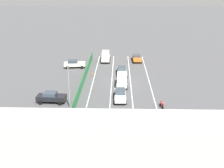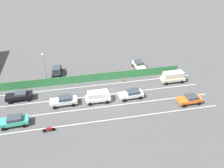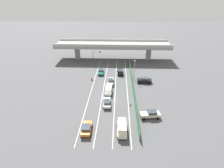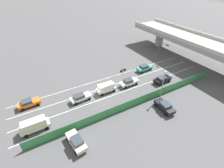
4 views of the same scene
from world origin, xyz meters
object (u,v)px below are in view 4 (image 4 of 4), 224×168
object	(u,v)px
car_taxi_orange	(29,103)
traffic_cone	(93,116)
car_hatchback_white	(129,82)
parked_sedan_cream	(76,141)
car_van_white	(106,88)
parked_sedan_dark	(165,106)
street_lamp	(163,82)
traffic_light	(163,48)
car_sedan_black	(162,79)
car_taxi_teal	(144,68)
car_van_cream	(34,125)
car_sedan_white	(80,97)
motorcycle	(123,70)

from	to	relation	value
car_taxi_orange	traffic_cone	bearing A→B (deg)	46.44
car_hatchback_white	parked_sedan_cream	xyz separation A→B (m)	(9.74, -16.62, 0.02)
car_van_white	parked_sedan_dark	size ratio (longest dim) A/B	0.98
parked_sedan_cream	street_lamp	world-z (taller)	street_lamp
traffic_light	traffic_cone	distance (m)	31.03
car_van_white	street_lamp	size ratio (longest dim) A/B	0.66
car_hatchback_white	traffic_cone	world-z (taller)	car_hatchback_white
car_sedan_black	parked_sedan_dark	size ratio (longest dim) A/B	1.04
parked_sedan_dark	car_taxi_teal	bearing A→B (deg)	155.52
car_van_cream	traffic_light	distance (m)	39.44
car_van_cream	traffic_light	world-z (taller)	traffic_light
car_taxi_orange	traffic_cone	xyz separation A→B (m)	(9.36, 9.85, -0.55)
car_hatchback_white	car_taxi_teal	bearing A→B (deg)	115.66
car_sedan_black	street_lamp	xyz separation A→B (m)	(4.35, -4.69, 3.22)
car_van_white	car_taxi_orange	bearing A→B (deg)	-102.57
parked_sedan_cream	parked_sedan_dark	size ratio (longest dim) A/B	1.02
traffic_cone	car_van_cream	bearing A→B (deg)	-102.87
parked_sedan_dark	car_hatchback_white	bearing A→B (deg)	-173.34
traffic_light	car_hatchback_white	bearing A→B (deg)	-68.46
car_sedan_white	car_van_white	xyz separation A→B (m)	(0.04, 6.17, 0.32)
car_sedan_white	car_sedan_black	world-z (taller)	car_sedan_black
car_sedan_black	car_van_white	size ratio (longest dim) A/B	1.05
car_van_cream	traffic_light	size ratio (longest dim) A/B	0.87
car_hatchback_white	parked_sedan_cream	size ratio (longest dim) A/B	1.02
car_hatchback_white	traffic_cone	distance (m)	13.23
car_sedan_black	traffic_light	distance (m)	13.15
motorcycle	traffic_light	size ratio (longest dim) A/B	0.35
car_van_cream	traffic_cone	world-z (taller)	car_van_cream
car_hatchback_white	street_lamp	size ratio (longest dim) A/B	0.70
motorcycle	parked_sedan_cream	distance (m)	24.86
car_sedan_black	motorcycle	bearing A→B (deg)	-149.80
car_hatchback_white	street_lamp	bearing A→B (deg)	23.00
car_van_cream	parked_sedan_dark	size ratio (longest dim) A/B	1.08
car_taxi_orange	parked_sedan_dark	world-z (taller)	parked_sedan_dark
car_sedan_white	car_sedan_black	distance (m)	20.24
car_taxi_teal	car_sedan_white	bearing A→B (deg)	-80.30
car_taxi_orange	parked_sedan_cream	xyz separation A→B (m)	(13.57, 5.22, 0.06)
car_sedan_white	street_lamp	bearing A→B (deg)	63.17
car_hatchback_white	car_taxi_teal	distance (m)	8.59
car_van_cream	traffic_cone	bearing A→B (deg)	77.13
car_van_white	traffic_cone	size ratio (longest dim) A/B	6.32
motorcycle	car_sedan_white	bearing A→B (deg)	-67.98
car_taxi_teal	traffic_cone	xyz separation A→B (m)	(9.25, -19.75, -0.60)
car_taxi_teal	car_sedan_black	bearing A→B (deg)	0.70
car_van_white	parked_sedan_dark	distance (m)	13.04
car_sedan_white	traffic_cone	world-z (taller)	car_sedan_white
car_hatchback_white	car_sedan_white	bearing A→B (deg)	-91.53
car_hatchback_white	car_van_white	world-z (taller)	car_van_white
car_hatchback_white	traffic_cone	size ratio (longest dim) A/B	6.70
parked_sedan_cream	motorcycle	bearing A→B (deg)	129.93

